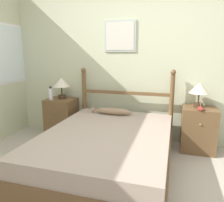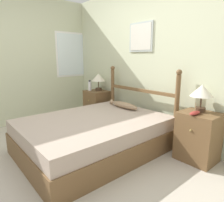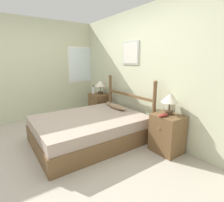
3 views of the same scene
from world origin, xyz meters
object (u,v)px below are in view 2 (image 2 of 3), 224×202
nightstand_left (97,106)px  table_lamp_left (98,78)px  bed (94,135)px  bottle (90,86)px  table_lamp_right (202,92)px  fish_pillow (124,105)px  model_boat (195,113)px  nightstand_right (198,137)px

nightstand_left → table_lamp_left: size_ratio=1.82×
bed → bottle: bottle is taller
table_lamp_right → table_lamp_left: bearing=179.9°
bed → fish_pillow: bearing=101.8°
bottle → model_boat: size_ratio=1.09×
nightstand_right → bottle: 2.41m
model_boat → fish_pillow: model_boat is taller
bed → table_lamp_left: bearing=140.5°
bottle → table_lamp_right: bearing=3.1°
nightstand_left → fish_pillow: (0.96, -0.13, 0.21)m
table_lamp_right → bottle: bearing=-176.9°
fish_pillow → nightstand_left: bearing=172.2°
fish_pillow → table_lamp_right: bearing=7.8°
bottle → table_lamp_left: bearing=42.3°
table_lamp_right → fish_pillow: bearing=-172.2°
nightstand_left → nightstand_right: (2.23, 0.00, 0.00)m
bottle → bed: bearing=-32.2°
table_lamp_left → fish_pillow: (0.95, -0.17, -0.37)m
bed → bottle: 1.56m
table_lamp_left → table_lamp_right: (2.20, -0.00, 0.00)m
nightstand_left → model_boat: 2.26m
table_lamp_left → model_boat: size_ratio=1.71×
bed → model_boat: model_boat is taller
model_boat → nightstand_left: bearing=176.6°
nightstand_right → table_lamp_left: table_lamp_left is taller
bed → fish_pillow: size_ratio=3.17×
table_lamp_right → model_boat: 0.29m
fish_pillow → table_lamp_left: bearing=169.8°
bed → table_lamp_left: table_lamp_left is taller
table_lamp_left → model_boat: 2.24m
table_lamp_left → fish_pillow: 1.04m
table_lamp_left → fish_pillow: table_lamp_left is taller
fish_pillow → nightstand_right: bearing=5.9°
table_lamp_left → bottle: bearing=-137.7°
nightstand_left → nightstand_right: 2.23m
nightstand_right → fish_pillow: 1.30m
bed → nightstand_right: bearing=38.0°
bottle → fish_pillow: size_ratio=0.36×
nightstand_left → bottle: bearing=-146.8°
bed → nightstand_right: 1.42m
nightstand_right → table_lamp_right: (-0.03, 0.04, 0.59)m
nightstand_right → fish_pillow: bearing=-174.1°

